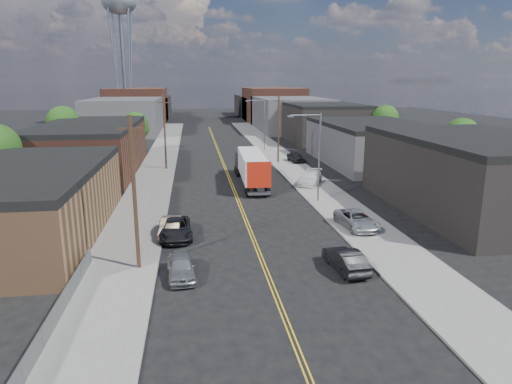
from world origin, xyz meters
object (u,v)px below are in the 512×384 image
object	(u,v)px
car_left_a	(181,267)
car_ahead_truck	(256,161)
car_right_lot_a	(357,219)
semi_truck	(250,165)
car_right_lot_c	(296,157)
car_left_c	(175,229)
car_right_oncoming	(345,260)
car_right_lot_b	(310,178)
car_left_b	(171,227)
water_tower	(119,6)

from	to	relation	value
car_left_a	car_ahead_truck	bearing A→B (deg)	70.48
car_right_lot_a	semi_truck	bearing A→B (deg)	104.10
car_left_a	car_right_lot_c	world-z (taller)	car_right_lot_c
car_left_a	car_left_c	world-z (taller)	car_left_c
car_left_c	car_right_lot_a	distance (m)	14.82
car_right_lot_a	car_ahead_truck	bearing A→B (deg)	92.99
car_right_oncoming	car_right_lot_b	world-z (taller)	car_right_lot_b
car_right_lot_b	car_left_b	bearing A→B (deg)	-106.90
car_right_oncoming	car_ahead_truck	distance (m)	37.91
water_tower	car_ahead_truck	world-z (taller)	water_tower
car_ahead_truck	water_tower	bearing A→B (deg)	118.43
car_left_c	car_right_oncoming	distance (m)	13.72
car_left_b	car_right_oncoming	size ratio (longest dim) A/B	0.99
semi_truck	car_right_oncoming	world-z (taller)	semi_truck
car_left_c	car_right_lot_b	world-z (taller)	car_right_lot_b
car_right_lot_c	semi_truck	bearing A→B (deg)	-129.55
car_left_a	car_left_c	xyz separation A→B (m)	(-0.58, 7.66, 0.04)
car_right_lot_a	car_right_lot_c	xyz separation A→B (m)	(2.05, 31.82, 0.02)
water_tower	car_left_b	bearing A→B (deg)	-80.54
car_right_oncoming	car_right_lot_b	size ratio (longest dim) A/B	0.86
car_left_a	car_left_b	world-z (taller)	car_left_b
car_right_lot_a	car_right_lot_c	world-z (taller)	car_right_lot_c
car_right_lot_c	car_ahead_truck	size ratio (longest dim) A/B	0.82
car_right_lot_a	car_right_lot_b	xyz separation A→B (m)	(0.38, 16.73, 0.05)
water_tower	car_left_a	size ratio (longest dim) A/B	8.87
car_left_b	car_right_lot_b	distance (m)	22.56
car_right_lot_a	car_right_lot_b	distance (m)	16.73
car_left_b	car_right_oncoming	xyz separation A→B (m)	(11.52, -8.42, 0.01)
car_right_lot_a	car_right_oncoming	bearing A→B (deg)	-119.91
semi_truck	car_right_lot_b	distance (m)	7.28
semi_truck	car_left_b	world-z (taller)	semi_truck
semi_truck	car_left_c	bearing A→B (deg)	-112.14
car_left_b	car_right_lot_b	bearing A→B (deg)	50.38
semi_truck	car_left_c	size ratio (longest dim) A/B	2.78
semi_truck	car_right_lot_b	bearing A→B (deg)	-13.48
car_right_lot_b	car_right_lot_c	bearing A→B (deg)	110.49
water_tower	car_left_b	distance (m)	99.47
water_tower	car_right_oncoming	world-z (taller)	water_tower
car_right_lot_a	car_right_lot_c	size ratio (longest dim) A/B	1.19
car_right_lot_c	car_ahead_truck	world-z (taller)	car_right_lot_c
car_left_b	car_left_c	xyz separation A→B (m)	(0.38, -0.42, 0.02)
water_tower	car_left_c	bearing A→B (deg)	-80.35
car_right_lot_a	car_right_lot_b	bearing A→B (deg)	83.50
car_left_c	car_right_lot_c	size ratio (longest dim) A/B	1.25
semi_truck	car_left_c	xyz separation A→B (m)	(-8.30, -18.63, -1.47)
semi_truck	car_left_a	distance (m)	27.44
car_left_c	car_ahead_truck	bearing A→B (deg)	67.41
car_right_oncoming	car_right_lot_a	distance (m)	8.81
water_tower	car_left_a	world-z (taller)	water_tower
semi_truck	car_left_a	size ratio (longest dim) A/B	3.59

